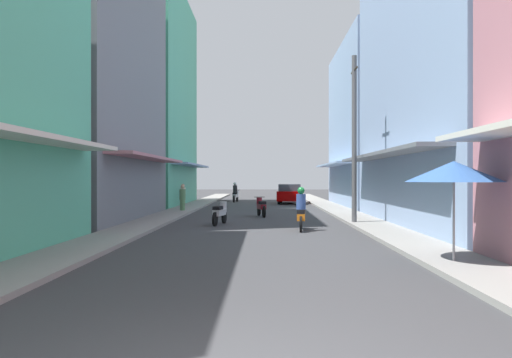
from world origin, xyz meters
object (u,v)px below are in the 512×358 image
Objects in this scene: motorbike_maroon at (261,206)px; vendor_umbrella at (454,172)px; motorbike_white at (236,193)px; parked_car at (290,194)px; motorbike_silver at (220,212)px; motorbike_orange at (301,211)px; utility_pole at (354,138)px; pedestrian_foreground at (183,199)px; pedestrian_midway at (183,196)px.

motorbike_maroon is 14.43m from vendor_umbrella.
parked_car is (4.20, -2.17, 0.04)m from motorbike_white.
motorbike_white is 1.01× the size of motorbike_maroon.
motorbike_silver is 19.04m from motorbike_white.
utility_pole reaches higher than motorbike_orange.
pedestrian_foreground is at bearing 147.07° from motorbike_maroon.
motorbike_orange is at bearing -136.58° from utility_pole.
pedestrian_foreground is 4.07m from pedestrian_midway.
motorbike_silver is at bearing -88.51° from motorbike_white.
parked_car reaches higher than motorbike_silver.
motorbike_orange reaches higher than parked_car.
utility_pole reaches higher than pedestrian_foreground.
motorbike_silver is at bearing 121.99° from vendor_umbrella.
pedestrian_foreground is 1.00× the size of pedestrian_midway.
vendor_umbrella reaches higher than motorbike_maroon.
motorbike_white is 14.91m from motorbike_maroon.
pedestrian_foreground is (-2.72, 7.10, 0.26)m from motorbike_silver.
motorbike_white is 0.26× the size of utility_pole.
pedestrian_midway is at bearing -140.90° from parked_car.
pedestrian_midway is (-0.64, 4.02, 0.00)m from pedestrian_foreground.
pedestrian_foreground is 11.17m from utility_pole.
parked_car is at bearing 94.74° from vendor_umbrella.
motorbike_orange is at bearing -80.28° from motorbike_white.
motorbike_white is 1.00× the size of motorbike_orange.
pedestrian_midway is (-2.87, -7.91, 0.06)m from motorbike_white.
utility_pole is (2.32, 2.19, 2.81)m from motorbike_orange.
pedestrian_midway reaches higher than pedestrian_foreground.
motorbike_silver is 3.83m from motorbike_orange.
motorbike_orange is 6.63m from motorbike_maroon.
utility_pole reaches higher than motorbike_maroon.
utility_pole is at bearing 43.42° from motorbike_orange.
motorbike_maroon is (2.14, -14.75, -0.20)m from motorbike_white.
motorbike_maroon is at bearing 131.78° from utility_pole.
pedestrian_midway is (-7.07, -5.75, 0.03)m from parked_car.
vendor_umbrella is at bearing -87.36° from utility_pole.
motorbike_white reaches higher than parked_car.
motorbike_white is 12.13m from pedestrian_foreground.
pedestrian_midway is at bearing -109.92° from motorbike_white.
motorbike_maroon is at bearing -53.82° from pedestrian_midway.
pedestrian_midway is 0.22× the size of utility_pole.
motorbike_orange is 1.17× the size of pedestrian_midway.
utility_pole is (5.95, -19.02, 2.81)m from motorbike_white.
pedestrian_foreground is (-5.86, 9.28, 0.06)m from motorbike_orange.
parked_car is 2.75× the size of pedestrian_midway.
motorbike_silver is at bearing -73.18° from pedestrian_midway.
utility_pole is at bearing -40.94° from pedestrian_foreground.
motorbike_white is at bearing 91.49° from motorbike_silver.
motorbike_maroon is at bearing -99.32° from parked_car.
motorbike_silver is at bearing 145.23° from motorbike_orange.
utility_pole reaches higher than pedestrian_midway.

